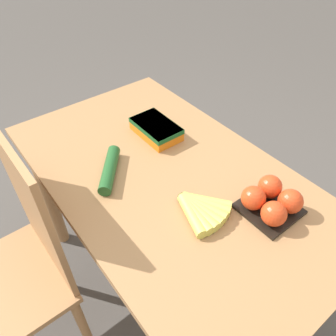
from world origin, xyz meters
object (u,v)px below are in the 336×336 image
object	(u,v)px
chair	(19,266)
cucumber_near	(110,169)
tomato_pack	(271,201)
carrot_bag	(156,128)
banana_bunch	(200,209)

from	to	relation	value
chair	cucumber_near	xyz separation A→B (m)	(-0.03, -0.38, 0.26)
tomato_pack	cucumber_near	world-z (taller)	tomato_pack
chair	cucumber_near	size ratio (longest dim) A/B	5.20
tomato_pack	chair	bearing A→B (deg)	55.84
tomato_pack	cucumber_near	size ratio (longest dim) A/B	0.87
tomato_pack	carrot_bag	distance (m)	0.53
banana_bunch	tomato_pack	size ratio (longest dim) A/B	1.04
cucumber_near	banana_bunch	bearing A→B (deg)	-157.77
banana_bunch	cucumber_near	distance (m)	0.35
carrot_bag	chair	bearing A→B (deg)	95.28
chair	banana_bunch	bearing A→B (deg)	55.57
banana_bunch	tomato_pack	distance (m)	0.22
banana_bunch	carrot_bag	xyz separation A→B (m)	(0.41, -0.13, 0.01)
banana_bunch	carrot_bag	bearing A→B (deg)	-18.00
carrot_bag	cucumber_near	xyz separation A→B (m)	(-0.09, 0.26, -0.01)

